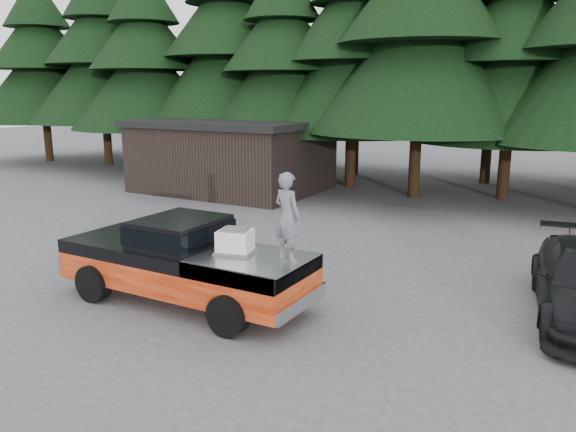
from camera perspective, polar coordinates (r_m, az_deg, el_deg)
The scene contains 7 objects.
ground at distance 12.36m, azimuth -3.51°, elevation -9.44°, with size 120.00×120.00×0.00m, color #49494C.
pickup_truck at distance 12.71m, azimuth -10.38°, elevation -5.80°, with size 6.00×2.04×1.33m, color #E65823, non-canonical shape.
truck_cab at distance 12.51m, azimuth -10.91°, elevation -1.55°, with size 1.66×1.90×0.59m, color black.
air_compressor at distance 11.69m, azimuth -5.39°, elevation -2.68°, with size 0.68×0.57×0.47m, color silver.
man_on_bed at distance 11.03m, azimuth -0.06°, elevation -0.06°, with size 0.65×0.42×1.77m, color slate.
utility_building at distance 26.61m, azimuth -5.69°, elevation 6.20°, with size 8.40×6.40×3.30m.
treeline at distance 27.56m, azimuth 18.14°, elevation 18.51°, with size 60.15×16.05×17.50m.
Camera 1 is at (6.31, -9.56, 4.66)m, focal length 35.00 mm.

